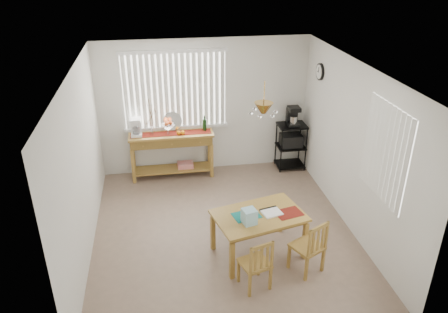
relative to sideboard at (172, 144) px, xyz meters
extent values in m
cube|color=#8E7360|center=(0.66, -2.01, -0.67)|extent=(4.00, 4.50, 0.01)
cube|color=white|center=(0.66, 0.29, 0.63)|extent=(4.00, 0.10, 2.60)
cube|color=white|center=(0.66, -4.31, 0.63)|extent=(4.00, 0.10, 2.60)
cube|color=white|center=(-1.39, -2.01, 0.63)|extent=(0.10, 4.50, 2.60)
cube|color=white|center=(2.71, -2.01, 0.63)|extent=(0.10, 4.50, 2.60)
cube|color=white|center=(0.66, -2.01, 1.98)|extent=(4.00, 4.50, 0.10)
cube|color=white|center=(0.11, 0.24, 0.98)|extent=(1.90, 0.01, 1.40)
cube|color=white|center=(-0.78, 0.23, 0.98)|extent=(0.07, 0.03, 1.40)
cube|color=white|center=(-0.68, 0.23, 0.98)|extent=(0.07, 0.03, 1.40)
cube|color=white|center=(-0.57, 0.23, 0.98)|extent=(0.07, 0.03, 1.40)
cube|color=white|center=(-0.47, 0.23, 0.98)|extent=(0.07, 0.03, 1.40)
cube|color=white|center=(-0.36, 0.23, 0.98)|extent=(0.07, 0.03, 1.40)
cube|color=white|center=(-0.26, 0.23, 0.98)|extent=(0.07, 0.03, 1.40)
cube|color=white|center=(-0.15, 0.23, 0.98)|extent=(0.07, 0.03, 1.40)
cube|color=white|center=(-0.05, 0.23, 0.98)|extent=(0.07, 0.03, 1.40)
cube|color=white|center=(0.06, 0.23, 0.98)|extent=(0.07, 0.03, 1.40)
cube|color=white|center=(0.17, 0.23, 0.98)|extent=(0.07, 0.03, 1.40)
cube|color=white|center=(0.27, 0.23, 0.98)|extent=(0.07, 0.03, 1.40)
cube|color=white|center=(0.38, 0.23, 0.98)|extent=(0.07, 0.03, 1.40)
cube|color=white|center=(0.48, 0.23, 0.98)|extent=(0.07, 0.03, 1.40)
cube|color=white|center=(0.59, 0.23, 0.98)|extent=(0.07, 0.03, 1.40)
cube|color=white|center=(0.69, 0.23, 0.98)|extent=(0.07, 0.03, 1.40)
cube|color=white|center=(0.80, 0.23, 0.98)|extent=(0.07, 0.03, 1.40)
cube|color=white|center=(0.90, 0.23, 0.98)|extent=(0.07, 0.03, 1.40)
cube|color=white|center=(1.01, 0.23, 0.98)|extent=(0.07, 0.03, 1.40)
cube|color=white|center=(0.11, 0.21, 0.25)|extent=(1.98, 0.06, 0.06)
cube|color=white|center=(0.11, 0.21, 1.71)|extent=(1.98, 0.06, 0.06)
cube|color=white|center=(2.66, -2.91, 0.98)|extent=(0.01, 1.10, 1.30)
cube|color=white|center=(2.65, -3.40, 0.98)|extent=(0.03, 0.07, 1.30)
cube|color=white|center=(2.65, -3.29, 0.98)|extent=(0.03, 0.07, 1.30)
cube|color=white|center=(2.65, -3.18, 0.98)|extent=(0.03, 0.07, 1.30)
cube|color=white|center=(2.65, -3.07, 0.98)|extent=(0.03, 0.07, 1.30)
cube|color=white|center=(2.65, -2.96, 0.98)|extent=(0.03, 0.07, 1.30)
cube|color=white|center=(2.65, -2.85, 0.98)|extent=(0.03, 0.07, 1.30)
cube|color=white|center=(2.65, -2.74, 0.98)|extent=(0.03, 0.07, 1.30)
cube|color=white|center=(2.65, -2.63, 0.98)|extent=(0.03, 0.07, 1.30)
cube|color=white|center=(2.65, -2.52, 0.98)|extent=(0.03, 0.07, 1.30)
cube|color=white|center=(2.65, -2.41, 0.98)|extent=(0.03, 0.07, 1.30)
cylinder|color=black|center=(2.64, -0.46, 1.41)|extent=(0.04, 0.30, 0.30)
cylinder|color=white|center=(2.61, -0.46, 1.41)|extent=(0.01, 0.25, 0.25)
cylinder|color=brown|center=(1.08, -2.60, 1.76)|extent=(0.01, 0.01, 0.34)
cone|color=brown|center=(1.08, -2.60, 1.58)|extent=(0.24, 0.24, 0.14)
sphere|color=white|center=(1.24, -2.60, 1.52)|extent=(0.05, 0.05, 0.05)
sphere|color=white|center=(1.16, -2.47, 1.52)|extent=(0.05, 0.05, 0.05)
sphere|color=white|center=(1.00, -2.47, 1.52)|extent=(0.05, 0.05, 0.05)
sphere|color=white|center=(0.92, -2.60, 1.52)|extent=(0.05, 0.05, 0.05)
sphere|color=white|center=(1.00, -2.74, 1.52)|extent=(0.05, 0.05, 0.05)
sphere|color=white|center=(1.16, -2.74, 1.52)|extent=(0.05, 0.05, 0.05)
cube|color=#AA8239|center=(-0.01, 0.00, 0.20)|extent=(1.59, 0.45, 0.04)
cube|color=olive|center=(-0.01, 0.00, 0.09)|extent=(1.53, 0.41, 0.16)
cube|color=#AA8239|center=(-0.75, -0.17, -0.33)|extent=(0.06, 0.06, 0.68)
cube|color=#AA8239|center=(0.73, -0.17, -0.33)|extent=(0.06, 0.06, 0.68)
cube|color=#AA8239|center=(-0.75, 0.17, -0.33)|extent=(0.06, 0.06, 0.68)
cube|color=#AA8239|center=(0.73, 0.17, -0.33)|extent=(0.06, 0.06, 0.68)
cube|color=#AA8239|center=(-0.01, 0.00, -0.52)|extent=(1.47, 0.39, 0.03)
cube|color=red|center=(0.24, 0.00, -0.46)|extent=(0.30, 0.22, 0.10)
cube|color=maroon|center=(-0.01, 0.00, 0.23)|extent=(1.51, 0.25, 0.01)
cube|color=white|center=(-0.64, 0.00, 0.25)|extent=(0.20, 0.24, 0.05)
cube|color=white|center=(-0.64, 0.08, 0.37)|extent=(0.20, 0.08, 0.30)
cube|color=white|center=(-0.64, -0.02, 0.53)|extent=(0.20, 0.22, 0.07)
cylinder|color=white|center=(-0.64, -0.03, 0.34)|extent=(0.13, 0.13, 0.13)
cylinder|color=white|center=(-0.06, -0.02, 0.27)|extent=(0.05, 0.05, 0.10)
cone|color=white|center=(-0.06, -0.02, 0.37)|extent=(0.26, 0.26, 0.09)
sphere|color=red|center=(-0.01, -0.02, 0.45)|extent=(0.08, 0.08, 0.08)
sphere|color=red|center=(-0.08, 0.02, 0.45)|extent=(0.08, 0.08, 0.08)
sphere|color=red|center=(-0.08, -0.06, 0.45)|extent=(0.08, 0.08, 0.08)
sphere|color=orange|center=(0.13, -0.08, 0.26)|extent=(0.08, 0.08, 0.08)
sphere|color=orange|center=(0.21, -0.08, 0.26)|extent=(0.08, 0.08, 0.08)
cylinder|color=silver|center=(0.04, 0.18, 0.40)|extent=(0.36, 0.09, 0.35)
cylinder|color=white|center=(-0.36, 0.05, 0.29)|extent=(0.08, 0.08, 0.14)
cylinder|color=#4C3823|center=(-0.36, 0.05, 0.58)|extent=(0.09, 0.04, 0.44)
cylinder|color=#4C3823|center=(-0.36, 0.05, 0.61)|extent=(0.14, 0.06, 0.48)
cylinder|color=#4C3823|center=(-0.36, 0.05, 0.56)|extent=(0.17, 0.08, 0.36)
cylinder|color=#4C3823|center=(-0.36, 0.05, 0.63)|extent=(0.06, 0.03, 0.54)
cylinder|color=#4C3823|center=(-0.36, 0.05, 0.55)|extent=(0.22, 0.10, 0.31)
cylinder|color=black|center=(0.63, 0.05, 0.34)|extent=(0.07, 0.07, 0.23)
cylinder|color=black|center=(0.63, 0.05, 0.49)|extent=(0.03, 0.03, 0.08)
cylinder|color=black|center=(2.10, -0.21, -0.21)|extent=(0.03, 0.03, 0.93)
cylinder|color=black|center=(2.60, -0.21, -0.21)|extent=(0.03, 0.03, 0.93)
cylinder|color=black|center=(2.10, 0.18, -0.21)|extent=(0.03, 0.03, 0.93)
cylinder|color=black|center=(2.60, 0.18, -0.21)|extent=(0.03, 0.03, 0.93)
cube|color=black|center=(2.35, -0.01, 0.24)|extent=(0.54, 0.44, 0.03)
cube|color=black|center=(2.35, -0.01, -0.21)|extent=(0.54, 0.44, 0.03)
cube|color=black|center=(2.35, -0.01, -0.60)|extent=(0.54, 0.44, 0.03)
cube|color=black|center=(2.35, -0.01, -0.07)|extent=(0.41, 0.33, 0.24)
cube|color=black|center=(2.35, -0.04, 0.28)|extent=(0.22, 0.26, 0.05)
cube|color=black|center=(2.35, 0.05, 0.42)|extent=(0.22, 0.09, 0.33)
cube|color=black|center=(2.35, -0.04, 0.60)|extent=(0.22, 0.24, 0.08)
cylinder|color=silver|center=(2.35, -0.05, 0.38)|extent=(0.14, 0.14, 0.14)
cube|color=#AA8239|center=(1.08, -2.60, -0.02)|extent=(1.40, 1.07, 0.04)
cube|color=olive|center=(1.08, -2.60, -0.07)|extent=(1.29, 0.96, 0.05)
cube|color=#AA8239|center=(0.60, -3.08, -0.38)|extent=(0.08, 0.08, 0.58)
cube|color=#AA8239|center=(1.71, -2.81, -0.38)|extent=(0.08, 0.08, 0.58)
cube|color=#AA8239|center=(0.44, -2.40, -0.38)|extent=(0.08, 0.08, 0.58)
cube|color=#AA8239|center=(1.55, -2.13, -0.38)|extent=(0.08, 0.08, 0.58)
cube|color=#14736E|center=(0.89, -2.60, 0.00)|extent=(0.43, 0.35, 0.01)
cube|color=maroon|center=(1.50, -2.64, 0.00)|extent=(0.43, 0.35, 0.01)
cube|color=white|center=(1.26, -2.61, 0.01)|extent=(0.31, 0.27, 0.02)
cube|color=black|center=(1.23, -2.49, 0.01)|extent=(0.27, 0.09, 0.03)
cube|color=#9DD4E4|center=(0.89, -2.79, 0.10)|extent=(0.21, 0.21, 0.21)
cube|color=#AA8239|center=(0.87, -3.27, -0.30)|extent=(0.45, 0.45, 0.03)
cube|color=#AA8239|center=(0.97, -3.07, -0.50)|extent=(0.04, 0.04, 0.35)
cube|color=#AA8239|center=(0.68, -3.16, -0.50)|extent=(0.04, 0.04, 0.35)
cube|color=#AA8239|center=(1.06, -3.37, -0.50)|extent=(0.04, 0.04, 0.35)
cube|color=#AA8239|center=(0.77, -3.46, -0.50)|extent=(0.04, 0.04, 0.35)
cube|color=#AA8239|center=(1.06, -3.38, -0.09)|extent=(0.04, 0.04, 0.39)
cube|color=#AA8239|center=(0.77, -3.46, -0.09)|extent=(0.04, 0.04, 0.39)
cube|color=#AA8239|center=(0.92, -3.42, 0.08)|extent=(0.32, 0.12, 0.05)
cube|color=#AA8239|center=(1.00, -3.40, -0.11)|extent=(0.04, 0.03, 0.31)
cube|color=#AA8239|center=(0.92, -3.42, -0.11)|extent=(0.04, 0.03, 0.31)
cube|color=#AA8239|center=(0.83, -3.45, -0.11)|extent=(0.04, 0.03, 0.31)
cube|color=#AA8239|center=(1.64, -3.07, -0.28)|extent=(0.51, 0.51, 0.04)
cube|color=#AA8239|center=(1.71, -2.85, -0.48)|extent=(0.05, 0.05, 0.37)
cube|color=#AA8239|center=(1.42, -3.00, -0.48)|extent=(0.05, 0.05, 0.37)
cube|color=#AA8239|center=(1.86, -3.14, -0.48)|extent=(0.05, 0.05, 0.37)
cube|color=#AA8239|center=(1.58, -3.29, -0.48)|extent=(0.05, 0.05, 0.37)
cube|color=#AA8239|center=(1.87, -3.15, -0.05)|extent=(0.04, 0.04, 0.42)
cube|color=#AA8239|center=(1.58, -3.30, -0.05)|extent=(0.04, 0.04, 0.42)
cube|color=#AA8239|center=(1.72, -3.22, 0.13)|extent=(0.32, 0.18, 0.05)
cube|color=#AA8239|center=(1.80, -3.18, -0.07)|extent=(0.04, 0.03, 0.33)
cube|color=#AA8239|center=(1.72, -3.22, -0.07)|extent=(0.04, 0.03, 0.33)
cube|color=#AA8239|center=(1.64, -3.26, -0.07)|extent=(0.04, 0.03, 0.33)
camera|label=1|loc=(-0.25, -7.63, 3.41)|focal=35.00mm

